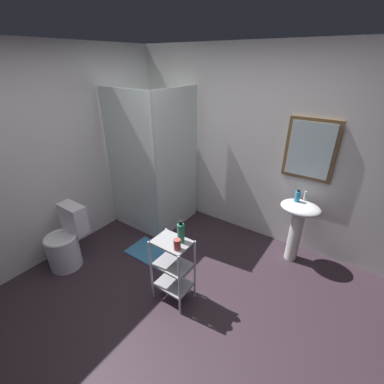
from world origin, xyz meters
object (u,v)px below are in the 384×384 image
object	(u,v)px
hand_soap_bottle	(297,196)
body_wash_bottle_green	(181,232)
bath_mat	(151,252)
toilet	(66,242)
rinse_cup	(177,244)
shower_stall	(156,195)
pedestal_sink	(298,220)
storage_cart	(173,266)

from	to	relation	value
hand_soap_bottle	body_wash_bottle_green	world-z (taller)	body_wash_bottle_green
body_wash_bottle_green	bath_mat	world-z (taller)	body_wash_bottle_green
toilet	rinse_cup	bearing A→B (deg)	9.99
shower_stall	rinse_cup	size ratio (longest dim) A/B	18.70
rinse_cup	pedestal_sink	bearing A→B (deg)	62.59
hand_soap_bottle	rinse_cup	size ratio (longest dim) A/B	1.39
pedestal_sink	hand_soap_bottle	xyz separation A→B (m)	(-0.06, 0.01, 0.30)
hand_soap_bottle	bath_mat	xyz separation A→B (m)	(-1.49, -0.98, -0.87)
shower_stall	rinse_cup	bearing A→B (deg)	-40.97
toilet	body_wash_bottle_green	size ratio (longest dim) A/B	3.30
pedestal_sink	toilet	size ratio (longest dim) A/B	1.07
shower_stall	storage_cart	xyz separation A→B (m)	(1.14, -1.02, -0.03)
bath_mat	rinse_cup	bearing A→B (deg)	-28.72
shower_stall	toilet	bearing A→B (deg)	-100.99
storage_cart	bath_mat	world-z (taller)	storage_cart
pedestal_sink	body_wash_bottle_green	size ratio (longest dim) A/B	3.51
shower_stall	hand_soap_bottle	size ratio (longest dim) A/B	13.44
toilet	bath_mat	world-z (taller)	toilet
storage_cart	body_wash_bottle_green	distance (m)	0.42
pedestal_sink	toilet	bearing A→B (deg)	-143.20
storage_cart	rinse_cup	world-z (taller)	rinse_cup
body_wash_bottle_green	shower_stall	bearing A→B (deg)	141.19
pedestal_sink	rinse_cup	distance (m)	1.60
toilet	hand_soap_bottle	xyz separation A→B (m)	(2.18, 1.69, 0.56)
toilet	storage_cart	size ratio (longest dim) A/B	1.03
toilet	rinse_cup	world-z (taller)	rinse_cup
bath_mat	toilet	bearing A→B (deg)	-134.17
pedestal_sink	toilet	world-z (taller)	pedestal_sink
shower_stall	storage_cart	distance (m)	1.53
shower_stall	toilet	xyz separation A→B (m)	(-0.26, -1.35, -0.15)
storage_cart	rinse_cup	distance (m)	0.38
pedestal_sink	storage_cart	size ratio (longest dim) A/B	1.09
storage_cart	shower_stall	bearing A→B (deg)	137.96
hand_soap_bottle	storage_cart	bearing A→B (deg)	-119.76
pedestal_sink	body_wash_bottle_green	bearing A→B (deg)	-120.83
toilet	body_wash_bottle_green	world-z (taller)	body_wash_bottle_green
rinse_cup	bath_mat	world-z (taller)	rinse_cup
rinse_cup	shower_stall	bearing A→B (deg)	139.03
pedestal_sink	rinse_cup	xyz separation A→B (m)	(-0.73, -1.41, 0.21)
pedestal_sink	hand_soap_bottle	size ratio (longest dim) A/B	5.44
pedestal_sink	storage_cart	distance (m)	1.60
shower_stall	storage_cart	bearing A→B (deg)	-42.04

